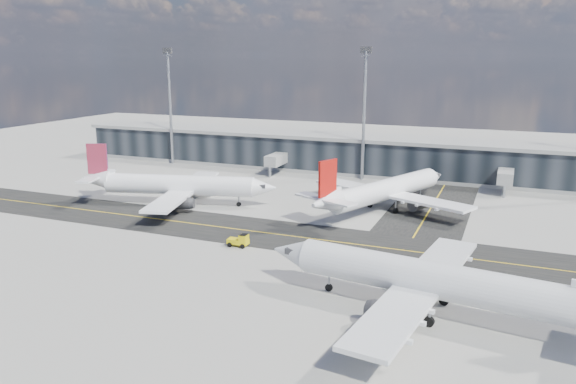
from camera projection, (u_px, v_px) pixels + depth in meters
name	position (u px, v px, depth m)	size (l,w,h in m)	color
ground	(278.00, 244.00, 82.90)	(300.00, 300.00, 0.00)	gray
taxiway_lanes	(326.00, 227.00, 91.13)	(180.00, 63.00, 0.03)	black
terminal_concourse	(370.00, 156.00, 131.35)	(152.00, 19.80, 8.80)	black
floodlight_masts	(364.00, 109.00, 122.40)	(102.50, 0.70, 28.90)	gray
airliner_af	(177.00, 185.00, 104.09)	(37.04, 31.85, 11.08)	white
airliner_redtail	(384.00, 190.00, 100.02)	(31.02, 35.91, 11.13)	white
airliner_near	(435.00, 281.00, 59.29)	(39.53, 33.81, 11.71)	silver
baggage_tug	(240.00, 240.00, 81.32)	(3.10, 1.66, 1.92)	#D8C80B
service_van	(390.00, 192.00, 111.21)	(2.52, 5.46, 1.52)	white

